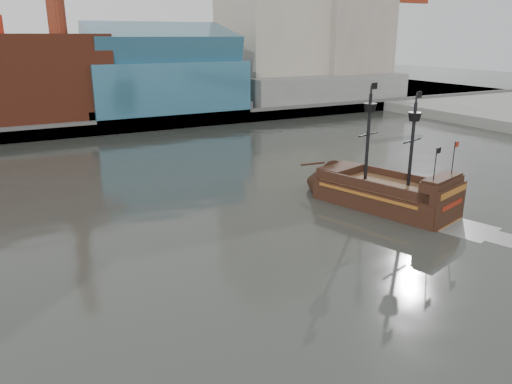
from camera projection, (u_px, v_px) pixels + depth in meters
ground at (340, 272)px, 36.92m from camera, size 400.00×400.00×0.00m
promenade_far at (93, 107)px, 113.89m from camera, size 220.00×60.00×2.00m
seawall at (125, 126)px, 89.02m from camera, size 220.00×1.00×2.60m
crane_a at (391, 26)px, 135.56m from camera, size 22.50×4.00×32.25m
crane_b at (391, 39)px, 149.36m from camera, size 19.10×4.00×26.25m
pirate_ship at (386, 196)px, 50.41m from camera, size 10.10×18.51×13.28m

